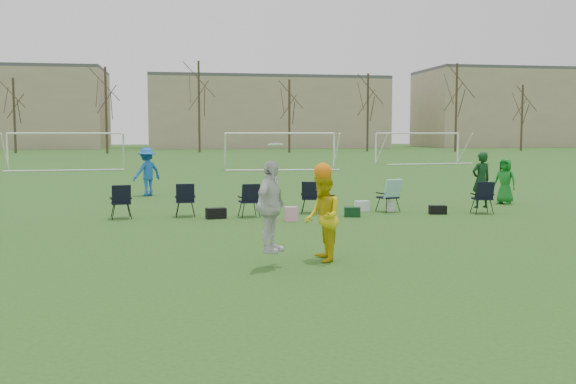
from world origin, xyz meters
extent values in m
plane|color=#295019|center=(0.00, 0.00, 0.00)|extent=(260.00, 260.00, 0.00)
imported|color=blue|center=(-3.94, 14.88, 0.93)|extent=(1.37, 1.29, 1.86)
imported|color=#147421|center=(8.24, 9.89, 0.78)|extent=(0.87, 0.90, 1.56)
imported|color=silver|center=(-1.15, 0.90, 1.11)|extent=(0.88, 1.02, 1.65)
imported|color=yellow|center=(-0.10, 1.34, 0.83)|extent=(0.66, 0.83, 1.67)
sphere|color=orange|center=(-0.10, 1.34, 1.70)|extent=(0.33, 0.33, 0.33)
cylinder|color=white|center=(-1.07, 0.87, 2.21)|extent=(0.27, 0.27, 0.06)
imported|color=#0E3415|center=(6.28, 7.71, 1.00)|extent=(0.67, 0.49, 1.70)
cube|color=black|center=(-1.72, 7.75, 0.15)|extent=(0.60, 0.40, 0.30)
cube|color=pink|center=(0.28, 6.84, 0.20)|extent=(0.35, 0.22, 0.40)
cube|color=#0E3518|center=(2.19, 7.48, 0.14)|extent=(0.50, 0.36, 0.28)
cube|color=silver|center=(2.85, 8.74, 0.16)|extent=(0.42, 0.30, 0.32)
cylinder|color=silver|center=(3.69, 8.53, 0.15)|extent=(0.26, 0.26, 0.30)
cube|color=black|center=(4.87, 7.63, 0.13)|extent=(0.53, 0.32, 0.26)
cube|color=black|center=(-4.37, 8.24, 0.48)|extent=(0.69, 0.69, 0.96)
cube|color=black|center=(-2.57, 8.39, 0.48)|extent=(0.61, 0.61, 0.96)
cube|color=black|center=(-0.75, 8.00, 0.48)|extent=(0.66, 0.66, 0.96)
cube|color=black|center=(1.19, 8.58, 0.48)|extent=(0.73, 0.73, 0.96)
cube|color=black|center=(3.60, 8.47, 0.48)|extent=(0.76, 0.76, 0.96)
cube|color=black|center=(6.28, 7.61, 0.48)|extent=(0.68, 0.68, 0.96)
cylinder|color=white|center=(-13.64, 33.68, 1.20)|extent=(0.12, 0.12, 2.40)
cylinder|color=white|center=(-6.36, 34.32, 1.20)|extent=(0.12, 0.12, 2.40)
cylinder|color=white|center=(-10.00, 34.00, 2.40)|extent=(7.28, 0.76, 0.12)
cylinder|color=white|center=(0.36, 32.25, 1.20)|extent=(0.12, 0.12, 2.40)
cylinder|color=white|center=(7.64, 31.75, 1.20)|extent=(0.12, 0.12, 2.40)
cylinder|color=white|center=(4.00, 32.00, 2.40)|extent=(7.29, 0.63, 0.12)
cylinder|color=white|center=(12.39, 37.49, 1.20)|extent=(0.12, 0.12, 2.40)
cylinder|color=white|center=(19.61, 38.51, 1.20)|extent=(0.12, 0.12, 2.40)
cylinder|color=white|center=(16.00, 38.00, 2.40)|extent=(7.25, 1.13, 0.12)
cylinder|color=#382B21|center=(-22.00, 71.50, 4.50)|extent=(0.28, 0.28, 9.00)
cylinder|color=#382B21|center=(-11.00, 68.50, 5.10)|extent=(0.28, 0.28, 10.20)
cylinder|color=#382B21|center=(0.00, 71.50, 5.70)|extent=(0.28, 0.28, 11.40)
cylinder|color=#382B21|center=(11.00, 68.50, 4.50)|extent=(0.28, 0.28, 9.00)
cylinder|color=#382B21|center=(22.00, 71.50, 5.10)|extent=(0.28, 0.28, 10.20)
cylinder|color=#382B21|center=(33.00, 68.50, 5.70)|extent=(0.28, 0.28, 11.40)
cylinder|color=#382B21|center=(44.00, 71.50, 4.50)|extent=(0.28, 0.28, 9.00)
cube|color=tan|center=(12.00, 96.00, 5.50)|extent=(38.00, 16.00, 11.00)
cube|color=tan|center=(55.00, 96.00, 6.50)|extent=(30.00, 16.00, 13.00)
camera|label=1|loc=(-2.77, -10.34, 2.41)|focal=40.00mm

